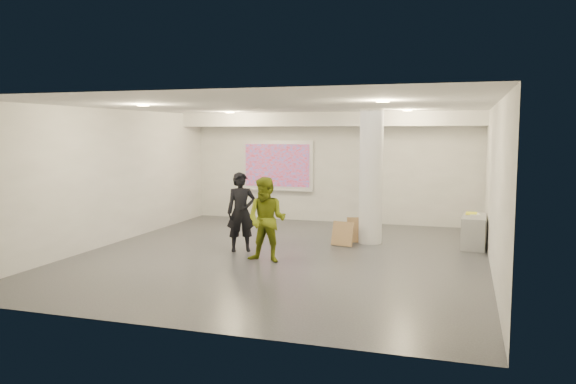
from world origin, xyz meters
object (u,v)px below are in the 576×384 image
(projection_screen, at_px, (277,166))
(man, at_px, (267,220))
(woman, at_px, (241,212))
(column, at_px, (371,177))
(credenza, at_px, (474,231))

(projection_screen, xyz_separation_m, man, (1.50, -5.10, -0.71))
(woman, bearing_deg, projection_screen, 69.27)
(projection_screen, height_order, woman, projection_screen)
(column, bearing_deg, man, -123.15)
(credenza, bearing_deg, woman, -154.79)
(column, bearing_deg, credenza, 6.19)
(credenza, bearing_deg, column, -171.06)
(column, distance_m, woman, 3.04)
(column, relative_size, credenza, 2.57)
(column, height_order, woman, column)
(woman, bearing_deg, column, 5.23)
(man, bearing_deg, credenza, 37.23)
(woman, height_order, man, woman)
(projection_screen, relative_size, woman, 1.27)
(projection_screen, bearing_deg, column, -40.56)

